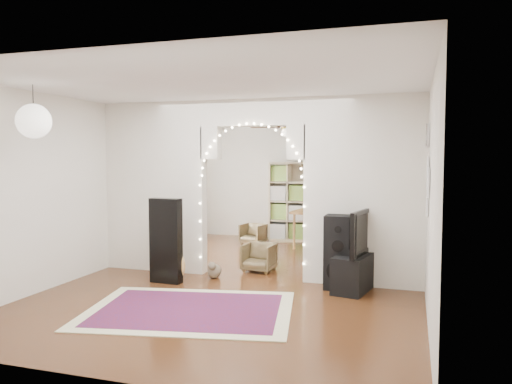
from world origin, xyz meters
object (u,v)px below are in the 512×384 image
(floor_speaker, at_px, (340,252))
(dining_chair_left, at_px, (253,234))
(media_console, at_px, (356,271))
(dining_chair_right, at_px, (259,257))
(dining_table, at_px, (324,215))
(bookcase, at_px, (308,202))
(acoustic_guitar, at_px, (172,252))

(floor_speaker, xyz_separation_m, dining_chair_left, (-2.25, 3.05, -0.30))
(floor_speaker, distance_m, media_console, 0.35)
(floor_speaker, relative_size, dining_chair_right, 2.08)
(dining_table, height_order, dining_chair_right, dining_table)
(floor_speaker, xyz_separation_m, bookcase, (-1.23, 3.80, 0.35))
(media_console, height_order, dining_chair_right, media_console)
(bookcase, bearing_deg, dining_chair_right, -110.81)
(bookcase, distance_m, dining_chair_right, 3.19)
(acoustic_guitar, xyz_separation_m, media_console, (2.61, 0.41, -0.20))
(media_console, height_order, bookcase, bookcase)
(dining_table, bearing_deg, dining_chair_left, -175.84)
(dining_chair_left, height_order, dining_chair_right, dining_chair_right)
(acoustic_guitar, height_order, floor_speaker, acoustic_guitar)
(floor_speaker, relative_size, dining_chair_left, 2.17)
(dining_chair_left, relative_size, dining_chair_right, 0.96)
(dining_table, bearing_deg, media_console, -66.18)
(dining_table, distance_m, dining_chair_right, 2.45)
(acoustic_guitar, height_order, dining_table, acoustic_guitar)
(floor_speaker, xyz_separation_m, dining_chair_right, (-1.39, 0.69, -0.29))
(media_console, xyz_separation_m, bookcase, (-1.45, 3.75, 0.61))
(bookcase, xyz_separation_m, dining_chair_left, (-1.02, -0.76, -0.65))
(acoustic_guitar, bearing_deg, dining_chair_right, 50.52)
(media_console, bearing_deg, dining_chair_right, 169.92)
(dining_chair_right, bearing_deg, acoustic_guitar, -131.33)
(floor_speaker, xyz_separation_m, media_console, (0.22, 0.05, -0.26))
(acoustic_guitar, xyz_separation_m, bookcase, (1.16, 4.16, 0.41))
(dining_table, xyz_separation_m, dining_chair_left, (-1.51, 0.05, -0.47))
(media_console, distance_m, bookcase, 4.07)
(dining_chair_left, xyz_separation_m, dining_chair_right, (0.86, -2.36, 0.01))
(bookcase, bearing_deg, media_console, -86.81)
(dining_table, relative_size, dining_chair_right, 2.57)
(media_console, relative_size, dining_chair_right, 2.02)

